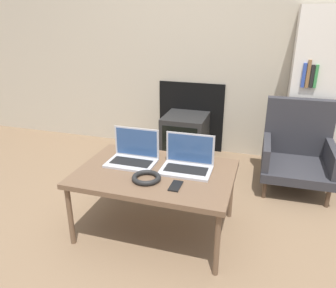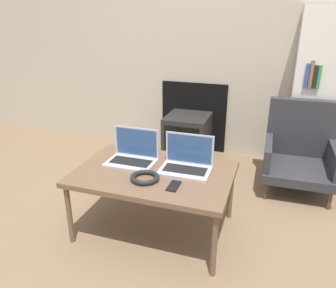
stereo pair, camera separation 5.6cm
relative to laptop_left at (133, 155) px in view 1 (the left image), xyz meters
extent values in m
plane|color=#7A6047|center=(0.21, -0.38, -0.53)|extent=(14.00, 14.00, 0.00)
cube|color=#B7AD99|center=(0.21, 1.56, 0.77)|extent=(7.00, 0.06, 2.60)
cube|color=black|center=(0.07, 1.52, -0.14)|extent=(0.75, 0.03, 0.78)
cube|color=brown|center=(0.21, -0.10, -0.07)|extent=(1.08, 0.73, 0.04)
cylinder|color=brown|center=(-0.29, -0.43, -0.31)|extent=(0.04, 0.04, 0.44)
cylinder|color=brown|center=(0.71, -0.43, -0.31)|extent=(0.04, 0.04, 0.44)
cylinder|color=brown|center=(-0.29, 0.22, -0.31)|extent=(0.04, 0.04, 0.44)
cylinder|color=brown|center=(0.71, 0.22, -0.31)|extent=(0.04, 0.04, 0.44)
cube|color=#B2B2B7|center=(0.00, -0.04, -0.05)|extent=(0.35, 0.24, 0.02)
cube|color=black|center=(0.00, -0.04, -0.04)|extent=(0.30, 0.13, 0.00)
cube|color=#B2B2B7|center=(0.00, 0.07, 0.08)|extent=(0.35, 0.01, 0.22)
cube|color=#2D4C7F|center=(0.00, 0.07, 0.08)|extent=(0.32, 0.00, 0.20)
cube|color=#B2B2B7|center=(0.41, -0.04, -0.05)|extent=(0.35, 0.24, 0.02)
cube|color=black|center=(0.41, -0.04, -0.04)|extent=(0.30, 0.13, 0.00)
cube|color=#B2B2B7|center=(0.41, 0.07, 0.08)|extent=(0.35, 0.01, 0.22)
cube|color=#2D4C7F|center=(0.41, 0.07, 0.08)|extent=(0.32, 0.01, 0.20)
torus|color=black|center=(0.19, -0.24, -0.04)|extent=(0.19, 0.19, 0.03)
cube|color=black|center=(0.40, -0.27, -0.05)|extent=(0.07, 0.14, 0.01)
cube|color=black|center=(0.07, 1.27, -0.29)|extent=(0.45, 0.48, 0.48)
cube|color=black|center=(0.07, 1.03, -0.29)|extent=(0.37, 0.01, 0.37)
cube|color=#2D2D33|center=(1.21, 0.87, -0.33)|extent=(0.62, 0.64, 0.08)
cube|color=#2D2D33|center=(1.20, 1.13, -0.02)|extent=(0.61, 0.11, 0.53)
cube|color=#2D2D33|center=(0.94, 0.86, -0.19)|extent=(0.07, 0.57, 0.20)
cube|color=#2D2D33|center=(1.48, 0.87, -0.19)|extent=(0.07, 0.57, 0.20)
cylinder|color=#4C3828|center=(0.96, 0.60, -0.45)|extent=(0.04, 0.04, 0.16)
cylinder|color=#4C3828|center=(1.46, 0.60, -0.45)|extent=(0.04, 0.04, 0.16)
cylinder|color=#4C3828|center=(0.96, 1.13, -0.45)|extent=(0.04, 0.04, 0.16)
cylinder|color=#4C3828|center=(1.46, 1.13, -0.45)|extent=(0.04, 0.04, 0.16)
cube|color=silver|center=(1.43, 1.36, 0.26)|extent=(0.68, 0.30, 1.58)
cube|color=#2D479E|center=(1.19, 1.20, 0.45)|extent=(0.03, 0.02, 0.22)
cube|color=brown|center=(1.22, 1.20, 0.46)|extent=(0.03, 0.02, 0.25)
cube|color=black|center=(1.26, 1.20, 0.44)|extent=(0.03, 0.02, 0.21)
cube|color=#337F42|center=(1.29, 1.20, 0.44)|extent=(0.03, 0.02, 0.21)
camera|label=1|loc=(0.90, -2.03, 0.96)|focal=35.00mm
camera|label=2|loc=(0.95, -2.01, 0.96)|focal=35.00mm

